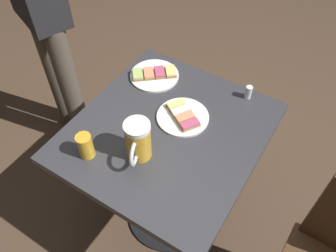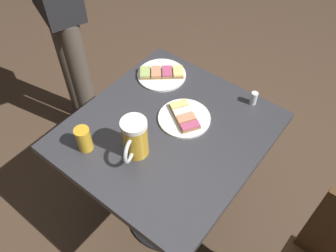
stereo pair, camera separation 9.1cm
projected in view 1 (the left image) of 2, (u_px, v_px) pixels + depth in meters
ground_plane at (168, 213)px, 1.93m from camera, size 6.00×6.00×0.00m
cafe_table at (168, 153)px, 1.49m from camera, size 0.72×0.78×0.73m
plate_near at (183, 116)px, 1.41m from camera, size 0.21×0.21×0.03m
plate_far at (154, 75)px, 1.57m from camera, size 0.22×0.22×0.03m
beer_mug at (138, 141)px, 1.23m from camera, size 0.10×0.15×0.17m
beer_glass_small at (85, 146)px, 1.25m from camera, size 0.06×0.06×0.10m
salt_shaker at (248, 92)px, 1.47m from camera, size 0.03×0.03×0.06m
patron_standing at (38, 3)px, 1.63m from camera, size 0.36×0.28×1.59m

